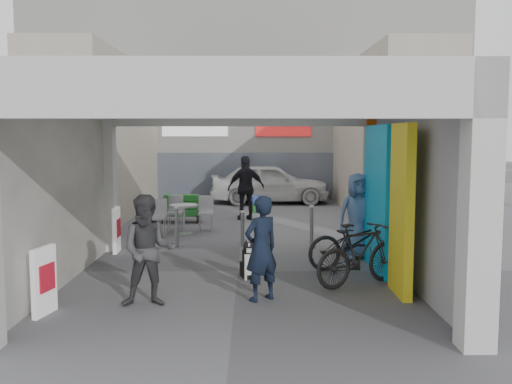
{
  "coord_description": "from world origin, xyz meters",
  "views": [
    {
      "loc": [
        0.28,
        -10.74,
        2.61
      ],
      "look_at": [
        0.35,
        1.0,
        1.43
      ],
      "focal_mm": 40.0,
      "sensor_mm": 36.0,
      "label": 1
    }
  ],
  "objects_px": {
    "cafe_set": "(181,220)",
    "border_collie": "(249,263)",
    "produce_stand": "(181,212)",
    "man_crates": "(246,188)",
    "man_with_dog": "(261,248)",
    "white_van": "(270,183)",
    "man_elderly": "(358,216)",
    "bicycle_rear": "(360,254)",
    "man_back_turned": "(148,251)",
    "bicycle_front": "(355,241)"
  },
  "relations": [
    {
      "from": "cafe_set",
      "to": "border_collie",
      "type": "bearing_deg",
      "value": -69.31
    },
    {
      "from": "produce_stand",
      "to": "border_collie",
      "type": "height_order",
      "value": "produce_stand"
    },
    {
      "from": "cafe_set",
      "to": "man_crates",
      "type": "height_order",
      "value": "man_crates"
    },
    {
      "from": "man_with_dog",
      "to": "white_van",
      "type": "xyz_separation_m",
      "value": [
        0.53,
        12.84,
        -0.06
      ]
    },
    {
      "from": "cafe_set",
      "to": "man_with_dog",
      "type": "height_order",
      "value": "man_with_dog"
    },
    {
      "from": "border_collie",
      "to": "man_elderly",
      "type": "relative_size",
      "value": 0.4
    },
    {
      "from": "produce_stand",
      "to": "man_crates",
      "type": "xyz_separation_m",
      "value": [
        1.95,
        0.48,
        0.66
      ]
    },
    {
      "from": "produce_stand",
      "to": "border_collie",
      "type": "distance_m",
      "value": 7.05
    },
    {
      "from": "white_van",
      "to": "man_with_dog",
      "type": "bearing_deg",
      "value": 175.61
    },
    {
      "from": "produce_stand",
      "to": "bicycle_rear",
      "type": "height_order",
      "value": "bicycle_rear"
    },
    {
      "from": "man_back_turned",
      "to": "bicycle_rear",
      "type": "relative_size",
      "value": 0.93
    },
    {
      "from": "man_with_dog",
      "to": "man_crates",
      "type": "relative_size",
      "value": 0.84
    },
    {
      "from": "border_collie",
      "to": "man_back_turned",
      "type": "xyz_separation_m",
      "value": [
        -1.53,
        -1.65,
        0.57
      ]
    },
    {
      "from": "man_back_turned",
      "to": "border_collie",
      "type": "bearing_deg",
      "value": 41.07
    },
    {
      "from": "man_back_turned",
      "to": "white_van",
      "type": "height_order",
      "value": "man_back_turned"
    },
    {
      "from": "border_collie",
      "to": "man_elderly",
      "type": "distance_m",
      "value": 2.95
    },
    {
      "from": "bicycle_rear",
      "to": "man_with_dog",
      "type": "bearing_deg",
      "value": 87.4
    },
    {
      "from": "border_collie",
      "to": "white_van",
      "type": "relative_size",
      "value": 0.16
    },
    {
      "from": "man_elderly",
      "to": "bicycle_rear",
      "type": "distance_m",
      "value": 2.3
    },
    {
      "from": "man_with_dog",
      "to": "man_elderly",
      "type": "xyz_separation_m",
      "value": [
        2.1,
        3.12,
        0.07
      ]
    },
    {
      "from": "border_collie",
      "to": "white_van",
      "type": "height_order",
      "value": "white_van"
    },
    {
      "from": "cafe_set",
      "to": "bicycle_rear",
      "type": "distance_m",
      "value": 6.63
    },
    {
      "from": "bicycle_rear",
      "to": "white_van",
      "type": "xyz_separation_m",
      "value": [
        -1.2,
        11.95,
        0.22
      ]
    },
    {
      "from": "man_crates",
      "to": "white_van",
      "type": "bearing_deg",
      "value": -117.39
    },
    {
      "from": "man_with_dog",
      "to": "man_elderly",
      "type": "height_order",
      "value": "man_elderly"
    },
    {
      "from": "produce_stand",
      "to": "man_crates",
      "type": "height_order",
      "value": "man_crates"
    },
    {
      "from": "man_with_dog",
      "to": "produce_stand",
      "type": "bearing_deg",
      "value": -109.96
    },
    {
      "from": "man_elderly",
      "to": "border_collie",
      "type": "bearing_deg",
      "value": -153.36
    },
    {
      "from": "cafe_set",
      "to": "man_back_turned",
      "type": "xyz_separation_m",
      "value": [
        0.34,
        -6.59,
        0.52
      ]
    },
    {
      "from": "border_collie",
      "to": "produce_stand",
      "type": "bearing_deg",
      "value": 90.75
    },
    {
      "from": "man_with_dog",
      "to": "man_elderly",
      "type": "distance_m",
      "value": 3.76
    },
    {
      "from": "bicycle_rear",
      "to": "cafe_set",
      "type": "bearing_deg",
      "value": 5.16
    },
    {
      "from": "border_collie",
      "to": "man_crates",
      "type": "distance_m",
      "value": 7.25
    },
    {
      "from": "border_collie",
      "to": "white_van",
      "type": "bearing_deg",
      "value": 69.91
    },
    {
      "from": "cafe_set",
      "to": "man_with_dog",
      "type": "distance_m",
      "value": 6.67
    },
    {
      "from": "man_with_dog",
      "to": "white_van",
      "type": "height_order",
      "value": "man_with_dog"
    },
    {
      "from": "bicycle_front",
      "to": "man_elderly",
      "type": "bearing_deg",
      "value": -32.63
    },
    {
      "from": "produce_stand",
      "to": "border_collie",
      "type": "bearing_deg",
      "value": -83.45
    },
    {
      "from": "cafe_set",
      "to": "border_collie",
      "type": "height_order",
      "value": "cafe_set"
    },
    {
      "from": "cafe_set",
      "to": "man_crates",
      "type": "bearing_deg",
      "value": 52.7
    },
    {
      "from": "man_with_dog",
      "to": "bicycle_rear",
      "type": "bearing_deg",
      "value": 171.45
    },
    {
      "from": "produce_stand",
      "to": "man_back_turned",
      "type": "distance_m",
      "value": 8.42
    },
    {
      "from": "man_with_dog",
      "to": "cafe_set",
      "type": "bearing_deg",
      "value": -107.6
    },
    {
      "from": "white_van",
      "to": "produce_stand",
      "type": "bearing_deg",
      "value": 147.21
    },
    {
      "from": "cafe_set",
      "to": "man_elderly",
      "type": "xyz_separation_m",
      "value": [
        4.16,
        -3.19,
        0.57
      ]
    },
    {
      "from": "cafe_set",
      "to": "man_crates",
      "type": "xyz_separation_m",
      "value": [
        1.73,
        2.28,
        0.65
      ]
    },
    {
      "from": "man_elderly",
      "to": "white_van",
      "type": "xyz_separation_m",
      "value": [
        -1.57,
        9.71,
        -0.13
      ]
    },
    {
      "from": "man_with_dog",
      "to": "man_crates",
      "type": "distance_m",
      "value": 8.6
    },
    {
      "from": "cafe_set",
      "to": "man_crates",
      "type": "distance_m",
      "value": 2.93
    },
    {
      "from": "man_crates",
      "to": "bicycle_front",
      "type": "bearing_deg",
      "value": 93.07
    }
  ]
}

